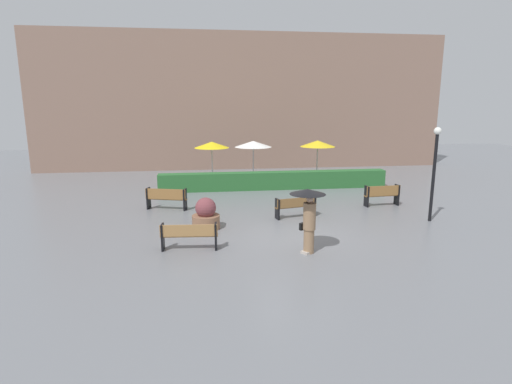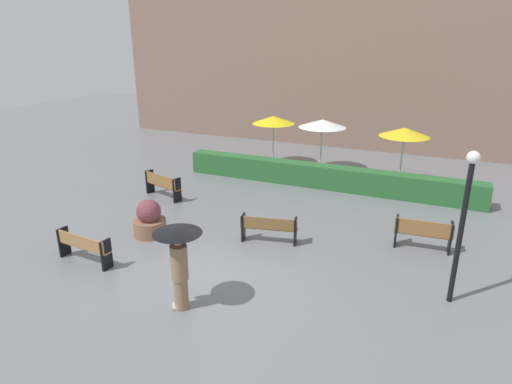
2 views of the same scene
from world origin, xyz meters
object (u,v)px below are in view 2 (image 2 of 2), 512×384
object	(u,v)px
bench_far_left	(162,184)
patio_umbrella_yellow_far	(405,132)
planter_pot	(149,220)
bench_far_right	(423,232)
lamp_post	(464,212)
patio_umbrella_white	(322,123)
pedestrian_with_umbrella	(179,254)
bench_mid_center	(269,227)
patio_umbrella_yellow	(274,120)
bench_near_left	(83,246)

from	to	relation	value
bench_far_left	patio_umbrella_yellow_far	world-z (taller)	patio_umbrella_yellow_far
bench_far_left	planter_pot	bearing A→B (deg)	-61.14
bench_far_right	lamp_post	bearing A→B (deg)	-71.79
planter_pot	patio_umbrella_white	bearing A→B (deg)	72.17
pedestrian_with_umbrella	lamp_post	distance (m)	6.29
bench_mid_center	pedestrian_with_umbrella	size ratio (longest dim) A/B	0.87
bench_far_right	pedestrian_with_umbrella	bearing A→B (deg)	-132.17
bench_mid_center	patio_umbrella_yellow_far	distance (m)	7.93
patio_umbrella_yellow	patio_umbrella_yellow_far	distance (m)	6.00
bench_mid_center	patio_umbrella_yellow	world-z (taller)	patio_umbrella_yellow
planter_pot	patio_umbrella_yellow_far	distance (m)	10.57
pedestrian_with_umbrella	patio_umbrella_yellow	distance (m)	12.15
bench_near_left	bench_far_left	world-z (taller)	bench_far_left
bench_far_right	patio_umbrella_yellow_far	size ratio (longest dim) A/B	0.67
bench_far_left	bench_mid_center	bearing A→B (deg)	-20.63
planter_pot	patio_umbrella_yellow_far	bearing A→B (deg)	51.75
bench_mid_center	pedestrian_with_umbrella	bearing A→B (deg)	-97.90
lamp_post	patio_umbrella_yellow_far	distance (m)	8.61
patio_umbrella_yellow	patio_umbrella_white	xyz separation A→B (m)	(2.36, -0.05, 0.02)
planter_pot	patio_umbrella_yellow	distance (m)	9.13
lamp_post	bench_near_left	bearing A→B (deg)	-167.42
pedestrian_with_umbrella	lamp_post	size ratio (longest dim) A/B	0.55
bench_near_left	bench_far_left	xyz separation A→B (m)	(-1.09, 5.16, 0.04)
bench_far_right	planter_pot	world-z (taller)	planter_pot
planter_pot	lamp_post	world-z (taller)	lamp_post
bench_near_left	planter_pot	world-z (taller)	planter_pot
bench_far_left	patio_umbrella_yellow	world-z (taller)	patio_umbrella_yellow
bench_far_right	pedestrian_with_umbrella	distance (m)	7.14
bench_near_left	lamp_post	size ratio (longest dim) A/B	0.49
pedestrian_with_umbrella	patio_umbrella_white	world-z (taller)	patio_umbrella_white
bench_near_left	patio_umbrella_yellow_far	world-z (taller)	patio_umbrella_yellow_far
bench_far_left	lamp_post	distance (m)	10.85
patio_umbrella_yellow_far	lamp_post	bearing A→B (deg)	-75.42
bench_far_right	lamp_post	distance (m)	3.14
pedestrian_with_umbrella	lamp_post	xyz separation A→B (m)	(5.59, 2.74, 0.89)
bench_near_left	bench_far_right	xyz separation A→B (m)	(8.34, 4.56, 0.04)
lamp_post	planter_pot	bearing A→B (deg)	179.05
bench_mid_center	pedestrian_with_umbrella	xyz separation A→B (m)	(-0.54, -3.89, 0.85)
bench_far_right	patio_umbrella_yellow_far	world-z (taller)	patio_umbrella_yellow_far
bench_near_left	bench_mid_center	world-z (taller)	bench_near_left
bench_far_right	bench_mid_center	size ratio (longest dim) A/B	0.93
patio_umbrella_yellow	patio_umbrella_white	world-z (taller)	patio_umbrella_white
bench_far_left	bench_far_right	bearing A→B (deg)	-3.63
lamp_post	patio_umbrella_yellow	xyz separation A→B (m)	(-8.12, 9.11, -0.07)
bench_near_left	lamp_post	world-z (taller)	lamp_post
bench_mid_center	lamp_post	world-z (taller)	lamp_post
patio_umbrella_white	patio_umbrella_yellow_far	world-z (taller)	patio_umbrella_yellow_far
patio_umbrella_yellow	bench_far_left	bearing A→B (deg)	-109.65
planter_pot	bench_far_left	bearing A→B (deg)	118.86
bench_far_right	patio_umbrella_white	bearing A→B (deg)	126.98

